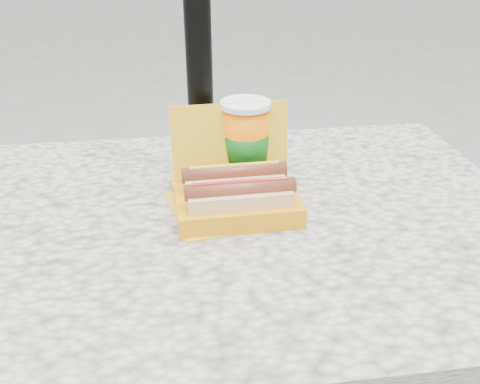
{
  "coord_description": "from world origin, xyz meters",
  "views": [
    {
      "loc": [
        -0.06,
        -0.8,
        1.23
      ],
      "look_at": [
        0.05,
        -0.01,
        0.8
      ],
      "focal_mm": 38.0,
      "sensor_mm": 36.0,
      "label": 1
    }
  ],
  "objects": [
    {
      "name": "picnic_table",
      "position": [
        0.0,
        0.0,
        0.64
      ],
      "size": [
        1.2,
        0.8,
        0.75
      ],
      "color": "beige",
      "rests_on": "ground"
    },
    {
      "name": "umbrella_pole",
      "position": [
        0.0,
        0.16,
        1.1
      ],
      "size": [
        0.05,
        0.05,
        2.2
      ],
      "primitive_type": "cylinder",
      "color": "black",
      "rests_on": "ground"
    },
    {
      "name": "hotdog_box",
      "position": [
        0.05,
        0.01,
        0.79
      ],
      "size": [
        0.22,
        0.18,
        0.18
      ],
      "rotation": [
        0.0,
        0.0,
        0.02
      ],
      "color": "gold",
      "rests_on": "picnic_table"
    },
    {
      "name": "fries_plate",
      "position": [
        0.05,
        0.12,
        0.76
      ],
      "size": [
        0.25,
        0.33,
        0.05
      ],
      "rotation": [
        0.0,
        0.0,
        0.06
      ],
      "color": "gold",
      "rests_on": "picnic_table"
    },
    {
      "name": "soda_cup",
      "position": [
        0.08,
        0.1,
        0.84
      ],
      "size": [
        0.1,
        0.1,
        0.18
      ],
      "rotation": [
        0.0,
        0.0,
        0.35
      ],
      "color": "#FC7102",
      "rests_on": "picnic_table"
    }
  ]
}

